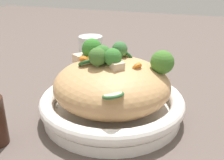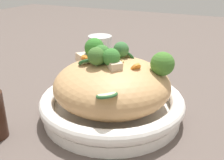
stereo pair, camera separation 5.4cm
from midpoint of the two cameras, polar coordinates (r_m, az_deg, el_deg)
name	(u,v)px [view 2 (the right image)]	position (r m, az deg, el deg)	size (l,w,h in m)	color
ground_plane	(112,116)	(0.63, 2.48, -7.55)	(3.00, 3.00, 0.00)	brown
serving_bowl	(112,105)	(0.61, 2.53, -5.29)	(0.32, 0.32, 0.05)	white
noodle_heap	(112,85)	(0.59, 2.60, -1.01)	(0.25, 0.25, 0.11)	tan
broccoli_florets	(117,55)	(0.58, 3.79, 5.12)	(0.12, 0.22, 0.07)	#A1BE77
carrot_coins	(105,58)	(0.60, 1.12, 4.50)	(0.10, 0.15, 0.02)	orange
zucchini_slices	(107,67)	(0.56, 1.61, 2.75)	(0.21, 0.14, 0.05)	beige
chicken_chunks	(96,57)	(0.61, -0.93, 4.74)	(0.11, 0.15, 0.03)	beige
drinking_glass	(100,53)	(0.87, -0.73, 5.57)	(0.07, 0.07, 0.11)	silver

